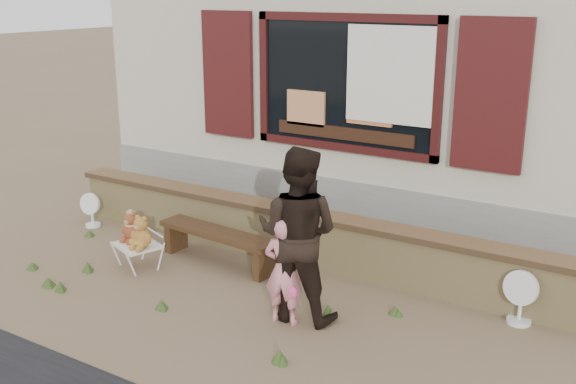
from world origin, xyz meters
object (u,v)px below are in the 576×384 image
Objects in this scene: folding_chair at (138,246)px; child at (284,271)px; teddy_bear_right at (142,231)px; teddy_bear_left at (131,226)px; bench at (218,239)px; adult at (298,234)px.

folding_chair is 2.22m from child.
teddy_bear_right reaches higher than folding_chair.
bench is at bearing 53.62° from teddy_bear_left.
bench reaches higher than folding_chair.
folding_chair is at bearing -135.20° from bench.
teddy_bear_right is (-0.59, -0.65, 0.19)m from bench.
child reaches higher than bench.
teddy_bear_left reaches higher than bench.
bench is at bearing -32.76° from adult.
adult is at bearing -18.64° from bench.
folding_chair is 2.32m from adult.
teddy_bear_right is 0.23× the size of adult.
child reaches higher than teddy_bear_right.
teddy_bear_left reaches higher than folding_chair.
adult is (2.37, -0.11, 0.39)m from teddy_bear_left.
bench is 1.75m from adult.
bench is 2.72× the size of folding_chair.
adult is at bearing 18.00° from teddy_bear_left.
folding_chair is at bearing -16.03° from child.
teddy_bear_left is at bearing -180.00° from folding_chair.
teddy_bear_left is (-0.13, 0.05, 0.22)m from folding_chair.
teddy_bear_left is (-0.85, -0.55, 0.18)m from bench.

